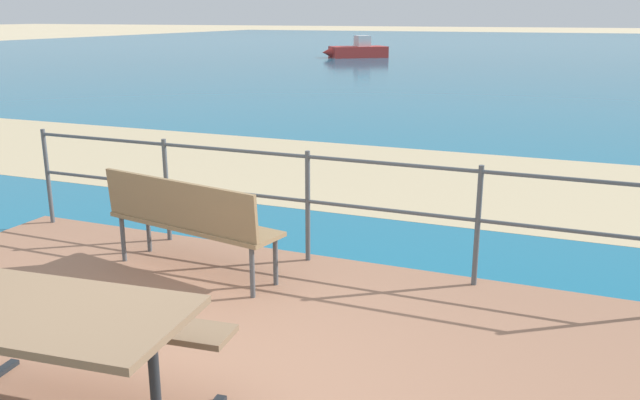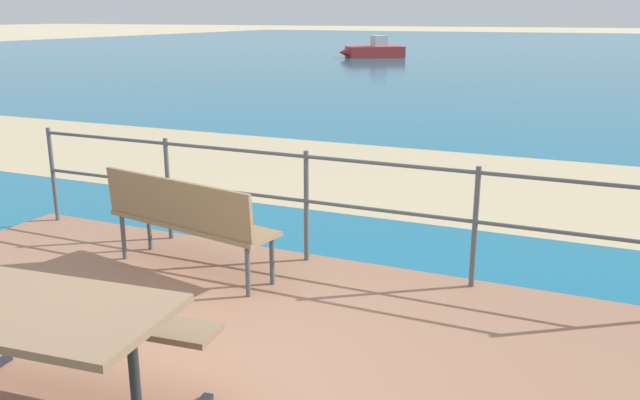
% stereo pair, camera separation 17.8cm
% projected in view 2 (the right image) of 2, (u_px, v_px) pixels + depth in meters
% --- Properties ---
extents(sea_water, '(90.00, 90.00, 0.01)m').
position_uv_depth(sea_water, '(579.00, 53.00, 39.00)').
color(sea_water, '#196B8E').
rests_on(sea_water, ground).
extents(beach_strip, '(54.03, 4.47, 0.01)m').
position_uv_depth(beach_strip, '(418.00, 179.00, 9.15)').
color(beach_strip, tan).
rests_on(beach_strip, ground).
extents(picnic_table, '(1.79, 1.53, 0.80)m').
position_uv_depth(picnic_table, '(7.00, 336.00, 3.25)').
color(picnic_table, '#7A6047').
rests_on(picnic_table, patio_paving).
extents(park_bench, '(1.67, 0.70, 0.85)m').
position_uv_depth(park_bench, '(185.00, 215.00, 5.52)').
color(park_bench, '#8C704C').
rests_on(park_bench, patio_paving).
extents(railing_fence, '(5.94, 0.04, 1.00)m').
position_uv_depth(railing_fence, '(306.00, 191.00, 5.80)').
color(railing_fence, '#4C5156').
rests_on(railing_fence, patio_paving).
extents(boat_near, '(3.24, 2.83, 1.11)m').
position_uv_depth(boat_near, '(374.00, 51.00, 34.46)').
color(boat_near, red).
rests_on(boat_near, sea_water).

